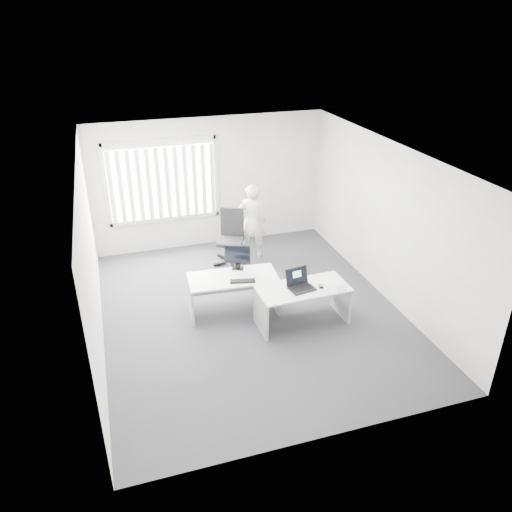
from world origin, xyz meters
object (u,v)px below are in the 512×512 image
object	(u,v)px
desk_near	(302,297)
monitor	(238,257)
office_chair	(231,246)
laptop	(302,281)
desk_far	(233,287)
person	(252,221)

from	to	relation	value
desk_near	monitor	world-z (taller)	monitor
office_chair	monitor	world-z (taller)	same
desk_near	laptop	xyz separation A→B (m)	(-0.04, -0.05, 0.35)
desk_near	monitor	bearing A→B (deg)	130.19
desk_near	desk_far	world-z (taller)	desk_far
desk_near	laptop	bearing A→B (deg)	-128.43
office_chair	desk_near	bearing A→B (deg)	-53.06
desk_far	office_chair	xyz separation A→B (m)	(0.46, 1.84, -0.14)
desk_near	desk_far	size ratio (longest dim) A/B	0.98
desk_near	office_chair	bearing A→B (deg)	100.58
desk_near	laptop	size ratio (longest dim) A/B	3.80
desk_far	monitor	bearing A→B (deg)	62.93
person	monitor	distance (m)	1.87
desk_near	person	bearing A→B (deg)	89.80
office_chair	monitor	xyz separation A→B (m)	(-0.30, -1.58, 0.56)
monitor	laptop	bearing A→B (deg)	-29.23
desk_near	person	size ratio (longest dim) A/B	0.94
office_chair	monitor	distance (m)	1.70
office_chair	person	size ratio (longest dim) A/B	0.71
office_chair	person	world-z (taller)	person
desk_near	person	world-z (taller)	person
office_chair	laptop	size ratio (longest dim) A/B	2.84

